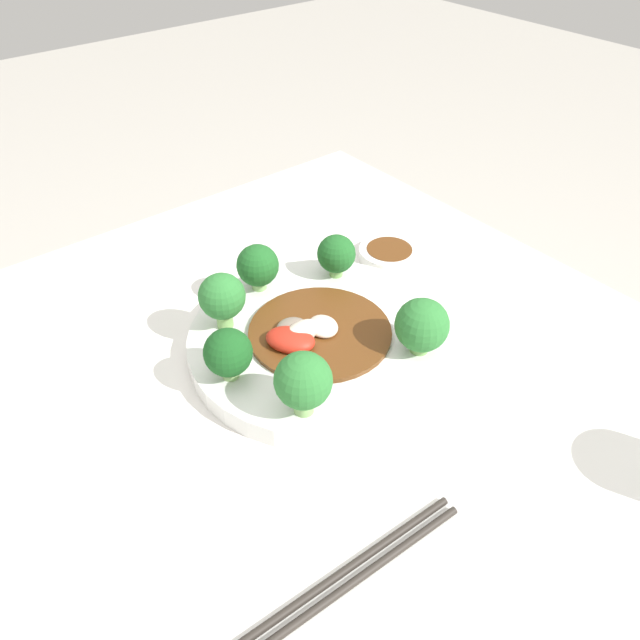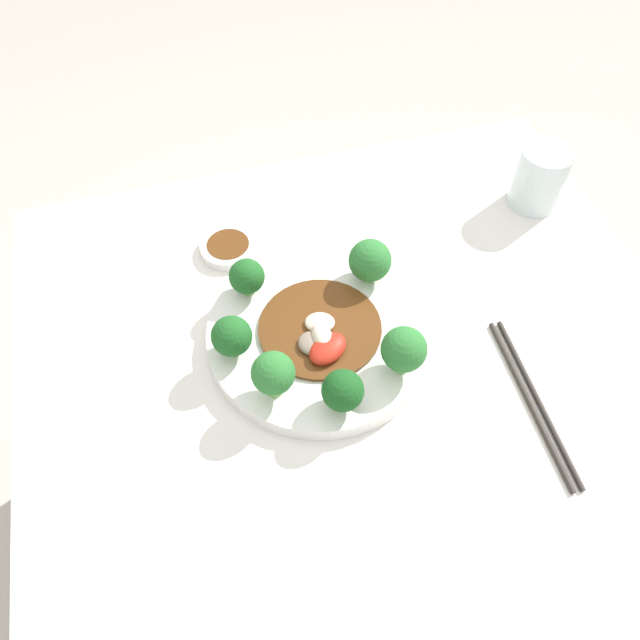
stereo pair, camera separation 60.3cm
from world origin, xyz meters
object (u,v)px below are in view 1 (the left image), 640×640
at_px(plate, 320,342).
at_px(sauce_dish, 389,253).
at_px(chopsticks, 341,582).
at_px(broccoli_south, 258,266).
at_px(broccoli_southwest, 336,254).
at_px(broccoli_northeast, 303,381).
at_px(broccoli_northwest, 422,325).
at_px(broccoli_southeast, 222,297).
at_px(broccoli_east, 228,353).
at_px(stirfry_center, 311,333).

distance_m(plate, sauce_dish, 0.21).
bearing_deg(sauce_dish, chopsticks, 41.55).
height_order(broccoli_south, broccoli_southwest, broccoli_south).
xyz_separation_m(broccoli_northeast, broccoli_northwest, (-0.15, 0.01, -0.01)).
height_order(broccoli_southeast, chopsticks, broccoli_southeast).
bearing_deg(broccoli_east, broccoli_southeast, -118.43).
distance_m(stirfry_center, chopsticks, 0.28).
bearing_deg(broccoli_southeast, broccoli_south, -153.30).
xyz_separation_m(broccoli_northeast, sauce_dish, (-0.28, -0.17, -0.06)).
relative_size(plate, stirfry_center, 1.85).
xyz_separation_m(broccoli_southwest, broccoli_northwest, (0.02, 0.17, 0.00)).
height_order(plate, broccoli_northwest, broccoli_northwest).
distance_m(plate, chopsticks, 0.29).
height_order(broccoli_southwest, broccoli_east, broccoli_east).
xyz_separation_m(broccoli_southwest, broccoli_east, (0.21, 0.07, 0.00)).
height_order(plate, broccoli_northeast, broccoli_northeast).
bearing_deg(broccoli_southeast, stirfry_center, 129.76).
bearing_deg(plate, broccoli_northwest, 126.68).
relative_size(stirfry_center, chopsticks, 0.66).
bearing_deg(sauce_dish, broccoli_east, 14.77).
relative_size(chopsticks, sauce_dish, 2.92).
height_order(broccoli_south, broccoli_northeast, broccoli_northeast).
bearing_deg(broccoli_east, plate, 177.29).
height_order(broccoli_northeast, broccoli_northwest, broccoli_northeast).
bearing_deg(broccoli_northeast, broccoli_southwest, -137.86).
bearing_deg(broccoli_northeast, broccoli_southeast, -93.56).
bearing_deg(broccoli_south, stirfry_center, 85.86).
height_order(plate, chopsticks, plate).
distance_m(broccoli_south, chopsticks, 0.39).
bearing_deg(broccoli_south, broccoli_northwest, 108.97).
bearing_deg(broccoli_northwest, broccoli_southwest, -97.33).
bearing_deg(broccoli_southeast, broccoli_southwest, 179.26).
distance_m(broccoli_northwest, chopsticks, 0.28).
bearing_deg(sauce_dish, plate, 24.21).
distance_m(broccoli_northeast, broccoli_southeast, 0.16).
distance_m(broccoli_northeast, stirfry_center, 0.12).
bearing_deg(stirfry_center, broccoli_south, -94.14).
xyz_separation_m(plate, stirfry_center, (0.01, -0.00, 0.02)).
xyz_separation_m(broccoli_northeast, broccoli_east, (0.03, -0.09, -0.01)).
relative_size(broccoli_northeast, sauce_dish, 0.84).
xyz_separation_m(broccoli_east, chopsticks, (0.05, 0.24, -0.05)).
xyz_separation_m(broccoli_northeast, chopsticks, (0.08, 0.15, -0.06)).
bearing_deg(broccoli_southwest, broccoli_south, -22.73).
bearing_deg(chopsticks, broccoli_east, -101.77).
relative_size(broccoli_northeast, broccoli_southeast, 1.01).
bearing_deg(broccoli_east, broccoli_northwest, 152.44).
xyz_separation_m(broccoli_northeast, broccoli_southeast, (-0.01, -0.16, 0.00)).
height_order(stirfry_center, chopsticks, stirfry_center).
relative_size(broccoli_south, broccoli_southeast, 0.86).
height_order(broccoli_northeast, chopsticks, broccoli_northeast).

